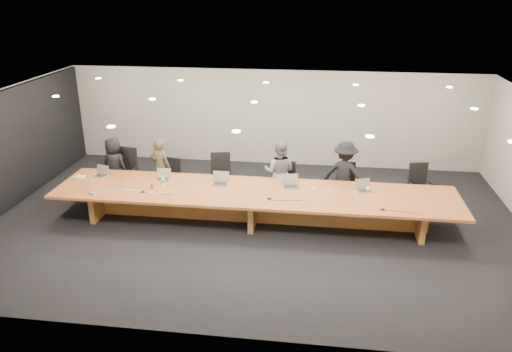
{
  "coord_description": "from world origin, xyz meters",
  "views": [
    {
      "loc": [
        1.4,
        -10.15,
        5.1
      ],
      "look_at": [
        0.0,
        0.3,
        1.0
      ],
      "focal_mm": 35.0,
      "sensor_mm": 36.0,
      "label": 1
    }
  ],
  "objects_px": {
    "chair_mid_right": "(284,182)",
    "mic_center": "(269,198)",
    "chair_mid_left": "(221,177)",
    "laptop_b": "(163,175)",
    "laptop_d": "(291,182)",
    "person_b": "(160,167)",
    "chair_far_right": "(421,186)",
    "water_bottle": "(163,181)",
    "chair_left": "(170,178)",
    "conference_table": "(254,201)",
    "person_c": "(279,172)",
    "chair_right": "(346,184)",
    "paper_cup_far": "(368,189)",
    "mic_left": "(143,191)",
    "laptop_e": "(365,186)",
    "person_d": "(345,174)",
    "paper_cup_near": "(314,190)",
    "person_a": "(115,166)",
    "mic_right": "(383,209)",
    "amber_mug": "(152,186)",
    "laptop_c": "(220,179)",
    "av_box": "(94,193)",
    "chair_far_left": "(124,171)"
  },
  "relations": [
    {
      "from": "chair_mid_right",
      "to": "mic_center",
      "type": "relative_size",
      "value": 8.69
    },
    {
      "from": "chair_mid_left",
      "to": "laptop_b",
      "type": "distance_m",
      "value": 1.49
    },
    {
      "from": "chair_mid_right",
      "to": "laptop_d",
      "type": "height_order",
      "value": "laptop_d"
    },
    {
      "from": "person_b",
      "to": "laptop_d",
      "type": "bearing_deg",
      "value": 177.17
    },
    {
      "from": "chair_far_right",
      "to": "laptop_d",
      "type": "bearing_deg",
      "value": -177.82
    },
    {
      "from": "water_bottle",
      "to": "chair_left",
      "type": "bearing_deg",
      "value": 99.49
    },
    {
      "from": "conference_table",
      "to": "chair_left",
      "type": "relative_size",
      "value": 9.08
    },
    {
      "from": "person_c",
      "to": "chair_right",
      "type": "bearing_deg",
      "value": -170.84
    },
    {
      "from": "paper_cup_far",
      "to": "mic_left",
      "type": "xyz_separation_m",
      "value": [
        -4.97,
        -0.72,
        -0.03
      ]
    },
    {
      "from": "laptop_e",
      "to": "mic_left",
      "type": "bearing_deg",
      "value": 168.32
    },
    {
      "from": "chair_right",
      "to": "mic_left",
      "type": "relative_size",
      "value": 9.41
    },
    {
      "from": "laptop_e",
      "to": "chair_mid_left",
      "type": "bearing_deg",
      "value": 146.03
    },
    {
      "from": "person_d",
      "to": "laptop_e",
      "type": "bearing_deg",
      "value": 132.53
    },
    {
      "from": "laptop_b",
      "to": "chair_far_right",
      "type": "bearing_deg",
      "value": 7.33
    },
    {
      "from": "chair_left",
      "to": "paper_cup_near",
      "type": "xyz_separation_m",
      "value": [
        3.62,
        -1.03,
        0.3
      ]
    },
    {
      "from": "chair_far_right",
      "to": "laptop_d",
      "type": "xyz_separation_m",
      "value": [
        -3.05,
        -0.96,
        0.34
      ]
    },
    {
      "from": "person_a",
      "to": "mic_left",
      "type": "xyz_separation_m",
      "value": [
        1.31,
        -1.59,
        0.03
      ]
    },
    {
      "from": "chair_far_right",
      "to": "person_c",
      "type": "distance_m",
      "value": 3.39
    },
    {
      "from": "chair_right",
      "to": "paper_cup_far",
      "type": "bearing_deg",
      "value": -64.89
    },
    {
      "from": "paper_cup_far",
      "to": "mic_right",
      "type": "bearing_deg",
      "value": -76.33
    },
    {
      "from": "amber_mug",
      "to": "mic_center",
      "type": "xyz_separation_m",
      "value": [
        2.7,
        -0.24,
        -0.03
      ]
    },
    {
      "from": "person_c",
      "to": "paper_cup_far",
      "type": "bearing_deg",
      "value": 164.56
    },
    {
      "from": "chair_mid_right",
      "to": "laptop_c",
      "type": "distance_m",
      "value": 1.76
    },
    {
      "from": "laptop_b",
      "to": "person_d",
      "type": "bearing_deg",
      "value": 9.98
    },
    {
      "from": "conference_table",
      "to": "chair_left",
      "type": "distance_m",
      "value": 2.58
    },
    {
      "from": "conference_table",
      "to": "water_bottle",
      "type": "bearing_deg",
      "value": 178.99
    },
    {
      "from": "chair_mid_left",
      "to": "person_d",
      "type": "xyz_separation_m",
      "value": [
        3.04,
        0.02,
        0.22
      ]
    },
    {
      "from": "person_b",
      "to": "laptop_d",
      "type": "relative_size",
      "value": 4.11
    },
    {
      "from": "amber_mug",
      "to": "chair_mid_left",
      "type": "bearing_deg",
      "value": 45.21
    },
    {
      "from": "person_b",
      "to": "mic_center",
      "type": "distance_m",
      "value": 3.32
    },
    {
      "from": "paper_cup_near",
      "to": "mic_right",
      "type": "xyz_separation_m",
      "value": [
        1.43,
        -0.75,
        -0.03
      ]
    },
    {
      "from": "laptop_c",
      "to": "mic_left",
      "type": "height_order",
      "value": "laptop_c"
    },
    {
      "from": "mic_right",
      "to": "av_box",
      "type": "bearing_deg",
      "value": 179.99
    },
    {
      "from": "chair_left",
      "to": "chair_far_right",
      "type": "xyz_separation_m",
      "value": [
        6.14,
        0.11,
        0.06
      ]
    },
    {
      "from": "chair_right",
      "to": "person_c",
      "type": "relative_size",
      "value": 0.66
    },
    {
      "from": "person_b",
      "to": "person_d",
      "type": "relative_size",
      "value": 0.94
    },
    {
      "from": "chair_mid_left",
      "to": "mic_right",
      "type": "distance_m",
      "value": 4.17
    },
    {
      "from": "laptop_e",
      "to": "paper_cup_near",
      "type": "xyz_separation_m",
      "value": [
        -1.12,
        -0.18,
        -0.09
      ]
    },
    {
      "from": "amber_mug",
      "to": "laptop_d",
      "type": "bearing_deg",
      "value": 8.19
    },
    {
      "from": "person_b",
      "to": "paper_cup_near",
      "type": "xyz_separation_m",
      "value": [
        3.87,
        -1.05,
        0.04
      ]
    },
    {
      "from": "chair_mid_right",
      "to": "laptop_e",
      "type": "relative_size",
      "value": 2.99
    },
    {
      "from": "mic_center",
      "to": "person_d",
      "type": "bearing_deg",
      "value": 44.0
    },
    {
      "from": "laptop_c",
      "to": "av_box",
      "type": "distance_m",
      "value": 2.81
    },
    {
      "from": "chair_left",
      "to": "paper_cup_far",
      "type": "distance_m",
      "value": 4.89
    },
    {
      "from": "laptop_d",
      "to": "laptop_b",
      "type": "bearing_deg",
      "value": 166.05
    },
    {
      "from": "chair_far_left",
      "to": "chair_mid_right",
      "type": "relative_size",
      "value": 1.19
    },
    {
      "from": "chair_left",
      "to": "water_bottle",
      "type": "height_order",
      "value": "chair_left"
    },
    {
      "from": "laptop_e",
      "to": "paper_cup_far",
      "type": "height_order",
      "value": "laptop_e"
    },
    {
      "from": "person_a",
      "to": "paper_cup_far",
      "type": "xyz_separation_m",
      "value": [
        6.28,
        -0.86,
        0.06
      ]
    },
    {
      "from": "mic_left",
      "to": "mic_center",
      "type": "bearing_deg",
      "value": 0.02
    }
  ]
}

